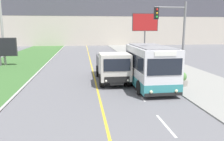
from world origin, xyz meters
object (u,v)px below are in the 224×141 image
object	(u,v)px
traffic_light_mast	(175,35)
dump_truck	(113,68)
utility_pole_far	(2,26)
billboard_large	(145,24)
planter_round_near	(182,79)
planter_round_second	(159,68)
city_bus	(150,67)

from	to	relation	value
traffic_light_mast	dump_truck	bearing A→B (deg)	146.24
utility_pole_far	billboard_large	world-z (taller)	utility_pole_far
dump_truck	planter_round_near	size ratio (longest dim) A/B	6.19
utility_pole_far	billboard_large	size ratio (longest dim) A/B	1.36
billboard_large	planter_round_near	size ratio (longest dim) A/B	6.52
traffic_light_mast	utility_pole_far	bearing A→B (deg)	140.12
dump_truck	utility_pole_far	bearing A→B (deg)	138.27
utility_pole_far	planter_round_second	xyz separation A→B (m)	(17.02, -7.47, -4.21)
city_bus	utility_pole_far	world-z (taller)	utility_pole_far
planter_round_near	traffic_light_mast	bearing A→B (deg)	-140.16
utility_pole_far	traffic_light_mast	bearing A→B (deg)	-39.88
billboard_large	planter_round_near	distance (m)	21.49
traffic_light_mast	planter_round_near	bearing A→B (deg)	39.84
utility_pole_far	planter_round_second	distance (m)	19.06
planter_round_near	billboard_large	bearing A→B (deg)	81.95
utility_pole_far	planter_round_near	bearing A→B (deg)	-35.96
traffic_light_mast	billboard_large	bearing A→B (deg)	79.40
dump_truck	planter_round_second	distance (m)	6.05
dump_truck	planter_round_second	size ratio (longest dim) A/B	6.33
traffic_light_mast	planter_round_second	xyz separation A→B (m)	(1.08, 5.85, -3.43)
dump_truck	billboard_large	size ratio (longest dim) A/B	0.95
dump_truck	traffic_light_mast	xyz separation A→B (m)	(4.02, -2.69, 2.67)
billboard_large	planter_round_second	size ratio (longest dim) A/B	6.66
dump_truck	billboard_large	xyz separation A→B (m)	(8.09, 19.03, 3.91)
city_bus	utility_pole_far	xyz separation A→B (m)	(-14.45, 12.49, 3.13)
billboard_large	planter_round_near	world-z (taller)	billboard_large
traffic_light_mast	billboard_large	size ratio (longest dim) A/B	0.90
city_bus	dump_truck	world-z (taller)	city_bus
dump_truck	utility_pole_far	distance (m)	16.34
utility_pole_far	planter_round_near	distance (m)	21.50
planter_round_near	planter_round_second	size ratio (longest dim) A/B	1.02
city_bus	planter_round_second	distance (m)	5.74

